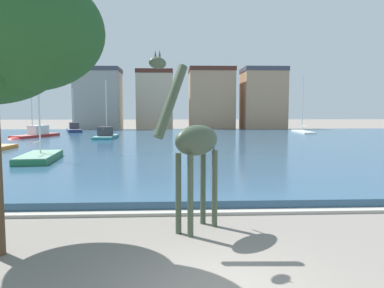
{
  "coord_description": "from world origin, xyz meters",
  "views": [
    {
      "loc": [
        -1.02,
        -7.44,
        3.79
      ],
      "look_at": [
        -0.14,
        10.02,
        2.2
      ],
      "focal_mm": 34.54,
      "sensor_mm": 36.0,
      "label": 1
    }
  ],
  "objects_px": {
    "giraffe_statue": "(194,144)",
    "sailboat_green": "(41,159)",
    "sailboat_red": "(33,136)",
    "sailboat_navy": "(74,130)",
    "sailboat_white": "(301,132)",
    "sailboat_teal": "(107,136)"
  },
  "relations": [
    {
      "from": "sailboat_navy",
      "to": "sailboat_teal",
      "type": "bearing_deg",
      "value": -61.62
    },
    {
      "from": "sailboat_navy",
      "to": "sailboat_white",
      "type": "height_order",
      "value": "sailboat_white"
    },
    {
      "from": "giraffe_statue",
      "to": "sailboat_red",
      "type": "distance_m",
      "value": 41.03
    },
    {
      "from": "sailboat_red",
      "to": "sailboat_teal",
      "type": "bearing_deg",
      "value": -11.14
    },
    {
      "from": "sailboat_navy",
      "to": "sailboat_green",
      "type": "distance_m",
      "value": 35.49
    },
    {
      "from": "giraffe_statue",
      "to": "sailboat_green",
      "type": "xyz_separation_m",
      "value": [
        -9.76,
        14.45,
        -2.31
      ]
    },
    {
      "from": "giraffe_statue",
      "to": "sailboat_green",
      "type": "distance_m",
      "value": 17.59
    },
    {
      "from": "sailboat_red",
      "to": "sailboat_white",
      "type": "height_order",
      "value": "sailboat_white"
    },
    {
      "from": "sailboat_white",
      "to": "sailboat_navy",
      "type": "bearing_deg",
      "value": 174.14
    },
    {
      "from": "sailboat_white",
      "to": "sailboat_teal",
      "type": "xyz_separation_m",
      "value": [
        -28.33,
        -10.87,
        0.23
      ]
    },
    {
      "from": "giraffe_statue",
      "to": "sailboat_white",
      "type": "relative_size",
      "value": 0.6
    },
    {
      "from": "sailboat_green",
      "to": "sailboat_red",
      "type": "bearing_deg",
      "value": 111.59
    },
    {
      "from": "sailboat_red",
      "to": "sailboat_green",
      "type": "bearing_deg",
      "value": -68.41
    },
    {
      "from": "giraffe_statue",
      "to": "sailboat_green",
      "type": "bearing_deg",
      "value": 124.02
    },
    {
      "from": "sailboat_red",
      "to": "sailboat_teal",
      "type": "distance_m",
      "value": 9.81
    },
    {
      "from": "sailboat_red",
      "to": "sailboat_teal",
      "type": "relative_size",
      "value": 1.12
    },
    {
      "from": "sailboat_navy",
      "to": "sailboat_white",
      "type": "bearing_deg",
      "value": -5.86
    },
    {
      "from": "sailboat_red",
      "to": "sailboat_teal",
      "type": "xyz_separation_m",
      "value": [
        9.62,
        -1.89,
        -0.0
      ]
    },
    {
      "from": "sailboat_green",
      "to": "sailboat_white",
      "type": "xyz_separation_m",
      "value": [
        29.21,
        31.08,
        -0.09
      ]
    },
    {
      "from": "giraffe_statue",
      "to": "sailboat_navy",
      "type": "distance_m",
      "value": 52.06
    },
    {
      "from": "giraffe_statue",
      "to": "sailboat_white",
      "type": "distance_m",
      "value": 49.57
    },
    {
      "from": "sailboat_navy",
      "to": "sailboat_white",
      "type": "xyz_separation_m",
      "value": [
        36.21,
        -3.71,
        -0.27
      ]
    }
  ]
}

